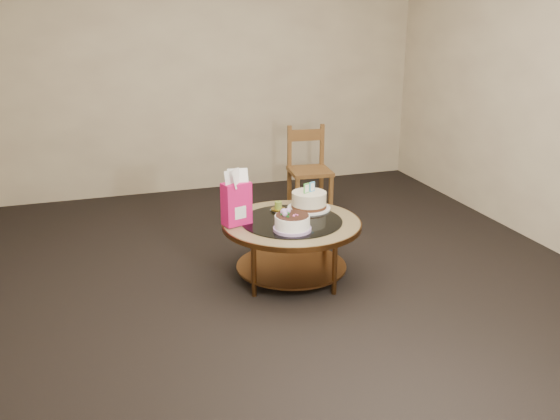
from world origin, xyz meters
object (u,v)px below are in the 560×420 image
object	(u,v)px
coffee_table	(292,231)
decorated_cake	(292,223)
cream_cake	(309,201)
gift_bag	(236,198)
dining_chair	(309,169)

from	to	relation	value
coffee_table	decorated_cake	distance (m)	0.24
cream_cake	decorated_cake	bearing A→B (deg)	-149.47
gift_bag	dining_chair	distance (m)	1.75
coffee_table	cream_cake	world-z (taller)	cream_cake
decorated_cake	dining_chair	bearing A→B (deg)	65.38
cream_cake	gift_bag	bearing A→B (deg)	169.16
cream_cake	dining_chair	distance (m)	1.30
cream_cake	dining_chair	bearing A→B (deg)	44.49
coffee_table	cream_cake	bearing A→B (deg)	44.45
coffee_table	dining_chair	bearing A→B (deg)	64.61
decorated_cake	dining_chair	distance (m)	1.77
coffee_table	gift_bag	distance (m)	0.49
coffee_table	dining_chair	size ratio (longest dim) A/B	1.23
dining_chair	gift_bag	bearing A→B (deg)	-122.71
dining_chair	decorated_cake	bearing A→B (deg)	-109.16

